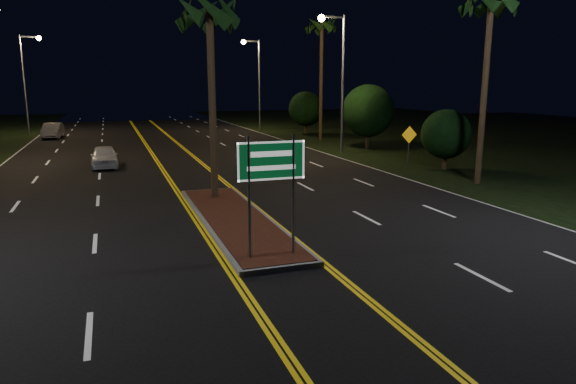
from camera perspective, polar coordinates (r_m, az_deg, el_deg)
name	(u,v)px	position (r m, az deg, el deg)	size (l,w,h in m)	color
ground	(311,302)	(11.37, 2.53, -12.10)	(120.00, 120.00, 0.00)	black
grass_right	(528,139)	(48.67, 25.16, 5.32)	(40.00, 110.00, 0.01)	black
median_island	(235,219)	(17.68, -5.89, -3.05)	(2.25, 10.25, 0.17)	gray
highway_sign	(271,172)	(13.21, -1.86, 2.22)	(1.80, 0.08, 3.20)	gray
streetlight_left_far	(28,73)	(54.07, -26.96, 11.73)	(1.91, 0.44, 9.00)	gray
streetlight_right_mid	(338,68)	(34.81, 5.56, 13.54)	(1.91, 0.44, 9.00)	gray
streetlight_right_far	(256,74)	(53.64, -3.62, 12.97)	(1.91, 0.44, 9.00)	gray
palm_median	(209,12)	(20.68, -8.72, 19.13)	(2.40, 2.40, 8.30)	#382819
palm_right_near	(491,1)	(25.82, 21.66, 19.09)	(2.40, 2.40, 9.30)	#382819
palm_right_far	(322,27)	(43.24, 3.78, 17.87)	(2.40, 2.40, 10.30)	#382819
shrub_near	(446,134)	(29.46, 17.15, 6.15)	(2.70, 2.70, 3.30)	#382819
shrub_mid	(368,111)	(38.14, 8.88, 8.90)	(3.78, 3.78, 4.62)	#382819
shrub_far	(306,109)	(49.00, 2.00, 9.21)	(3.24, 3.24, 3.96)	#382819
car_near	(104,155)	(30.92, -19.75, 3.92)	(1.82, 4.26, 1.42)	white
car_far	(52,129)	(49.60, -24.70, 6.35)	(1.97, 4.60, 1.53)	#9B9CA4
warning_sign	(409,141)	(30.08, 13.30, 5.57)	(0.96, 0.07, 2.30)	gray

